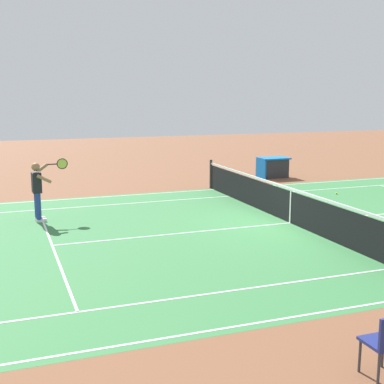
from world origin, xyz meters
name	(u,v)px	position (x,y,z in m)	size (l,w,h in m)	color
ground_plane	(290,223)	(0.00, 0.00, 0.00)	(60.00, 60.00, 0.00)	brown
court_slab	(290,223)	(0.00, 0.00, 0.00)	(24.20, 11.40, 0.00)	#387A42
court_line_markings	(290,223)	(0.00, 0.00, 0.00)	(23.85, 11.05, 0.01)	white
tennis_net	(291,206)	(0.00, 0.00, 0.49)	(0.10, 11.70, 1.08)	#2D2D33
tennis_player_near	(38,188)	(6.48, -2.62, 0.93)	(1.05, 0.78, 1.70)	navy
tennis_ball	(336,193)	(-3.72, -3.12, 0.03)	(0.07, 0.07, 0.07)	#CCE01E
equipment_cart_tarped	(273,167)	(-3.47, -7.33, 0.44)	(1.25, 0.84, 0.85)	#2D2D33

